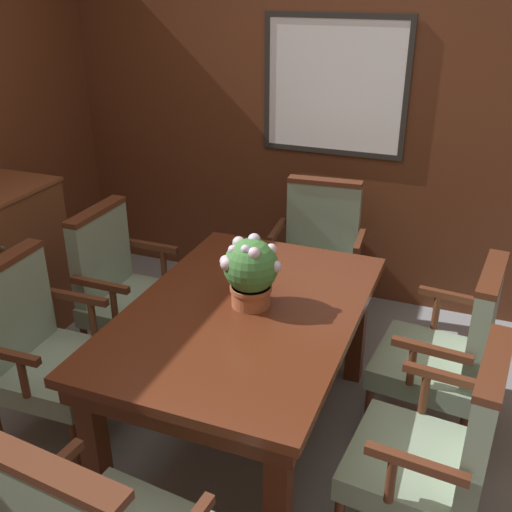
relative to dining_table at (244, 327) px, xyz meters
name	(u,v)px	position (x,y,z in m)	size (l,w,h in m)	color
ground_plane	(215,464)	(-0.05, -0.25, -0.63)	(14.00, 14.00, 0.00)	gray
wall_back	(333,123)	(-0.05, 1.67, 0.59)	(7.20, 0.08, 2.45)	#5B2D19
dining_table	(244,327)	(0.00, 0.00, 0.00)	(1.02, 1.53, 0.73)	#562614
chair_right_near	(439,450)	(0.93, -0.34, -0.13)	(0.55, 0.59, 0.96)	#562B19
chair_right_far	(449,350)	(0.91, 0.36, -0.13)	(0.55, 0.59, 0.96)	#562B19
chair_head_far	(318,253)	(0.02, 1.18, -0.13)	(0.59, 0.54, 0.96)	#562B19
chair_left_far	(123,286)	(-0.90, 0.35, -0.13)	(0.51, 0.56, 0.96)	#562B19
chair_left_near	(41,348)	(-0.91, -0.34, -0.13)	(0.52, 0.58, 0.96)	#562B19
potted_plant	(251,270)	(0.02, 0.04, 0.28)	(0.27, 0.25, 0.34)	#B2603D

